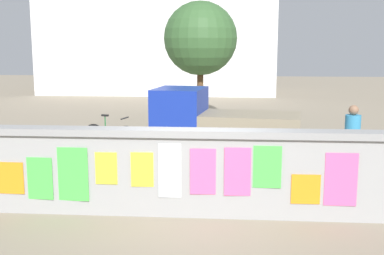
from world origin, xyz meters
name	(u,v)px	position (x,y,z in m)	size (l,w,h in m)	color
ground	(211,133)	(0.00, 8.00, 0.00)	(60.00, 60.00, 0.00)	gray
poster_wall	(193,172)	(0.00, 0.00, 0.78)	(7.67, 0.42, 1.52)	#9C9C9C
auto_rickshaw_truck	(218,127)	(0.34, 3.93, 0.90)	(3.78, 1.99, 1.85)	black
motorcycle	(79,147)	(-3.06, 3.27, 0.46)	(1.89, 0.60, 0.87)	black
bicycle_near	(110,135)	(-2.80, 5.40, 0.36)	(1.67, 0.56, 0.95)	black
person_walking	(352,133)	(3.34, 2.77, 0.99)	(0.45, 0.45, 1.62)	#D83F72
tree_roadside	(200,39)	(-0.51, 10.31, 3.16)	(2.77, 2.77, 4.55)	brown
building_background	(159,33)	(-3.77, 21.92, 3.66)	(14.27, 5.81, 7.28)	silver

